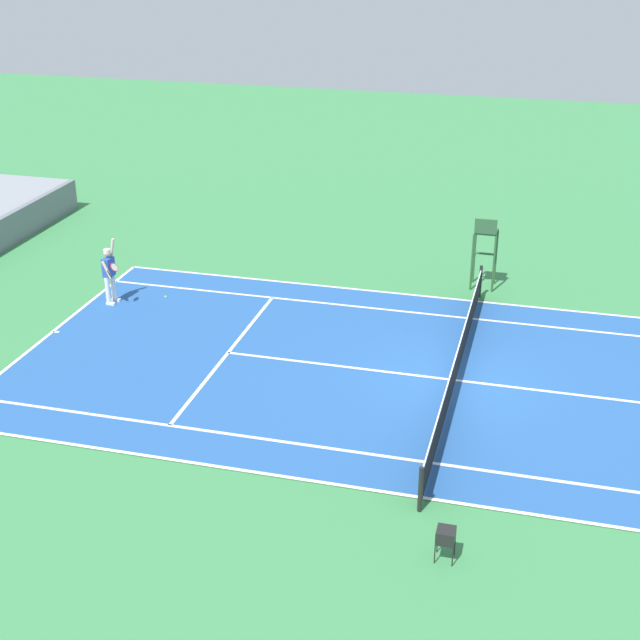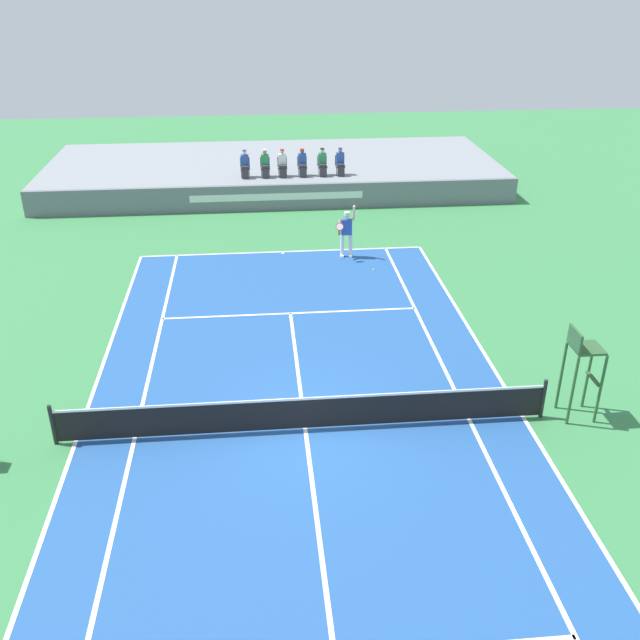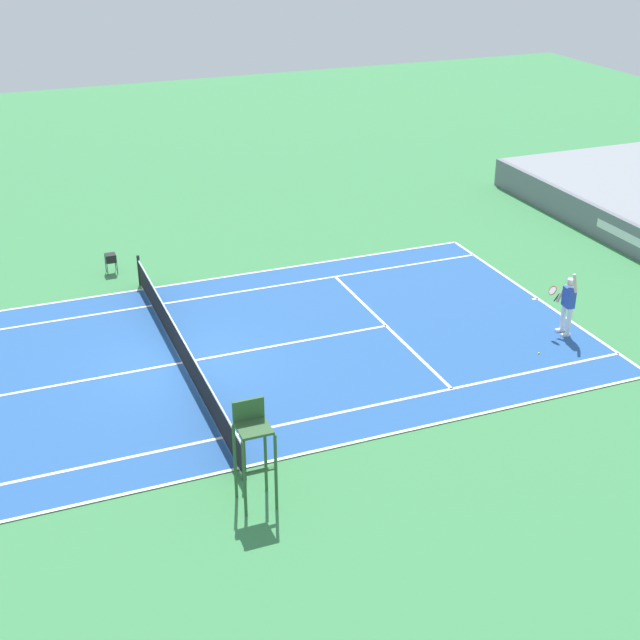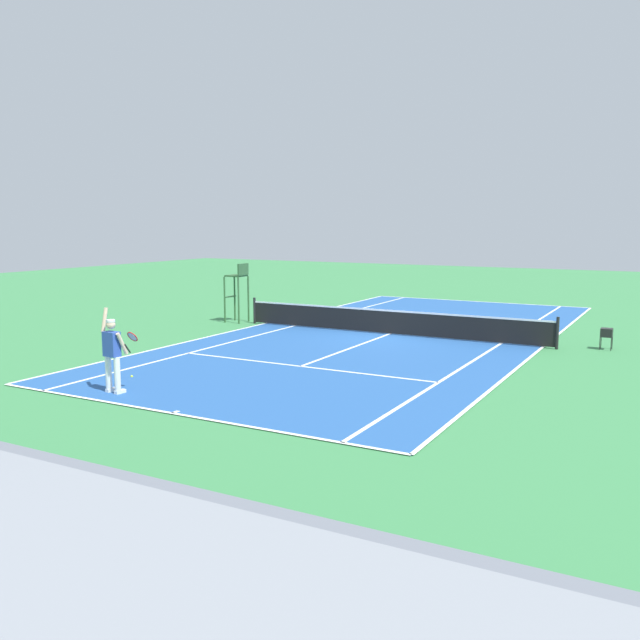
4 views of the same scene
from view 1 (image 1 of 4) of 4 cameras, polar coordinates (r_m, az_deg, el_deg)
name	(u,v)px [view 1 (image 1 of 4)]	position (r m, az deg, el deg)	size (l,w,h in m)	color
ground_plane	(456,381)	(24.78, 8.37, -3.74)	(80.00, 80.00, 0.00)	#387F47
court	(456,381)	(24.78, 8.37, -3.72)	(11.08, 23.88, 0.03)	#235193
net	(457,363)	(24.54, 8.44, -2.67)	(11.98, 0.10, 1.07)	black
tennis_player	(109,274)	(29.59, -12.86, 2.79)	(0.79, 0.62, 2.08)	white
tennis_ball	(166,297)	(30.04, -9.50, 1.43)	(0.07, 0.07, 0.07)	#D1E533
umpire_chair	(485,243)	(30.36, 10.16, 4.71)	(0.77, 0.77, 2.44)	#2D562D
ball_hopper	(446,535)	(18.22, 7.77, -13.01)	(0.36, 0.36, 0.70)	black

